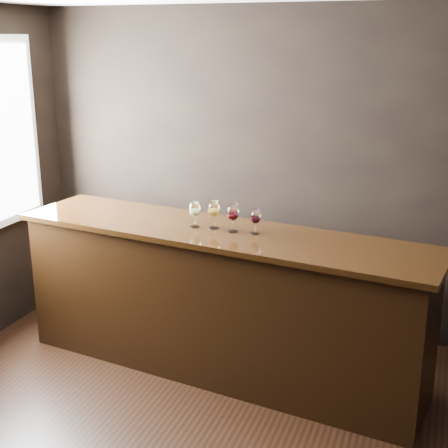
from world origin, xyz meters
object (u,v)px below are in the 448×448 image
(glass_amber, at_px, (214,210))
(glass_red_a, at_px, (233,213))
(glass_white, at_px, (195,210))
(glass_red_b, at_px, (255,217))
(back_bar_shelf, at_px, (222,280))
(bar_counter, at_px, (219,304))

(glass_amber, distance_m, glass_red_a, 0.16)
(glass_white, distance_m, glass_red_b, 0.48)
(back_bar_shelf, relative_size, glass_red_a, 11.00)
(back_bar_shelf, xyz_separation_m, glass_red_a, (0.37, -0.78, 0.88))
(bar_counter, distance_m, back_bar_shelf, 0.84)
(glass_red_a, bearing_deg, bar_counter, 179.84)
(back_bar_shelf, relative_size, glass_white, 11.66)
(glass_white, bearing_deg, glass_red_a, -1.77)
(glass_red_a, bearing_deg, glass_red_b, 3.43)
(glass_white, height_order, glass_amber, glass_amber)
(bar_counter, relative_size, glass_red_a, 15.02)
(glass_white, bearing_deg, glass_red_b, 0.07)
(glass_white, bearing_deg, bar_counter, -2.64)
(back_bar_shelf, distance_m, glass_amber, 1.18)
(glass_amber, relative_size, glass_red_a, 1.02)
(bar_counter, height_order, glass_white, glass_white)
(bar_counter, relative_size, glass_amber, 14.75)
(glass_white, relative_size, glass_red_b, 1.07)
(bar_counter, xyz_separation_m, glass_amber, (-0.05, 0.03, 0.74))
(back_bar_shelf, xyz_separation_m, glass_amber, (0.21, -0.76, 0.88))
(glass_red_b, bearing_deg, bar_counter, -177.97)
(back_bar_shelf, bearing_deg, bar_counter, -71.27)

